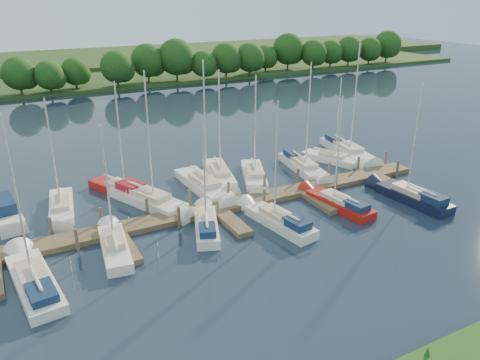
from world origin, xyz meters
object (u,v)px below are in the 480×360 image
dock (220,211)px  sailboat_s_2 (206,226)px  motorboat (5,214)px  sailboat_n_5 (205,188)px

dock → sailboat_s_2: (-2.03, -1.94, 0.12)m
motorboat → sailboat_n_5: 15.84m
sailboat_s_2 → dock: bearing=64.5°
dock → motorboat: 16.35m
dock → sailboat_n_5: bearing=79.6°
dock → sailboat_n_5: 4.85m
dock → sailboat_n_5: (0.87, 4.77, 0.08)m
dock → sailboat_s_2: 2.81m
sailboat_n_5 → motorboat: bearing=-9.5°
dock → motorboat: bearing=155.1°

